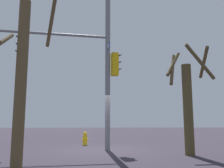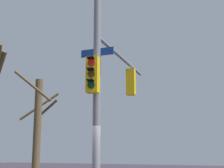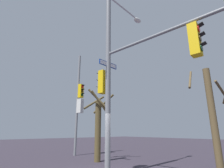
{
  "view_description": "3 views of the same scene",
  "coord_description": "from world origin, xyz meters",
  "views": [
    {
      "loc": [
        -0.21,
        -11.48,
        1.3
      ],
      "look_at": [
        0.4,
        -0.56,
        2.98
      ],
      "focal_mm": 39.07,
      "sensor_mm": 36.0,
      "label": 1
    },
    {
      "loc": [
        9.03,
        4.72,
        1.7
      ],
      "look_at": [
        0.03,
        0.25,
        3.78
      ],
      "focal_mm": 53.76,
      "sensor_mm": 36.0,
      "label": 2
    },
    {
      "loc": [
        -5.77,
        4.67,
        1.76
      ],
      "look_at": [
        0.62,
        -0.75,
        4.02
      ],
      "focal_mm": 28.1,
      "sensor_mm": 36.0,
      "label": 3
    }
  ],
  "objects": [
    {
      "name": "secondary_pole_assembly",
      "position": [
        6.63,
        -2.35,
        4.14
      ],
      "size": [
        0.73,
        0.46,
        8.09
      ],
      "rotation": [
        0.0,
        0.0,
        3.43
      ],
      "color": "slate",
      "rests_on": "ground"
    },
    {
      "name": "bare_tree_across_street",
      "position": [
        -2.43,
        -4.53,
        2.62
      ],
      "size": [
        2.3,
        2.29,
        5.11
      ],
      "color": "brown",
      "rests_on": "ground"
    },
    {
      "name": "main_signal_pole_assembly",
      "position": [
        -0.48,
        -0.43,
        4.8
      ],
      "size": [
        6.13,
        3.51,
        8.87
      ],
      "rotation": [
        0.0,
        0.0,
        3.27
      ],
      "color": "slate",
      "rests_on": "ground"
    },
    {
      "name": "bare_tree_behind_pole",
      "position": [
        3.36,
        -1.94,
        2.14
      ],
      "size": [
        1.91,
        1.92,
        4.33
      ],
      "color": "#4F4225",
      "rests_on": "ground"
    }
  ]
}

